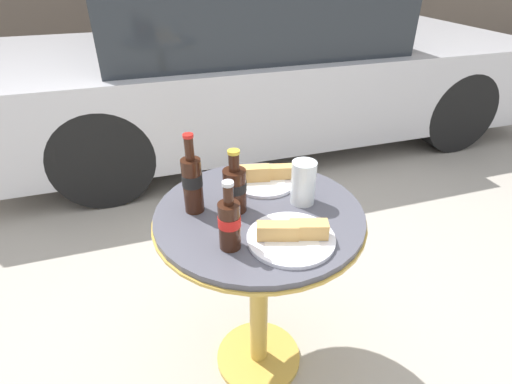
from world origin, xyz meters
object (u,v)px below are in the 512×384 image
object	(u,v)px
cola_bottle_center	(235,188)
drinking_glass	(303,184)
bistro_table	(259,250)
lunch_plate_near	(263,177)
cola_bottle_left	(192,182)
lunch_plate_far	(292,236)
cola_bottle_right	(229,223)
parked_car	(259,66)

from	to	relation	value
cola_bottle_center	drinking_glass	size ratio (longest dim) A/B	1.44
cola_bottle_center	bistro_table	bearing A→B (deg)	-23.00
lunch_plate_near	bistro_table	bearing A→B (deg)	-112.32
cola_bottle_left	cola_bottle_center	xyz separation A→B (m)	(0.12, -0.04, -0.02)
bistro_table	lunch_plate_far	world-z (taller)	lunch_plate_far
bistro_table	drinking_glass	distance (m)	0.27
drinking_glass	bistro_table	bearing A→B (deg)	-177.10
bistro_table	drinking_glass	size ratio (longest dim) A/B	5.06
bistro_table	cola_bottle_center	bearing A→B (deg)	157.00
bistro_table	lunch_plate_near	bearing A→B (deg)	67.68
bistro_table	cola_bottle_right	distance (m)	0.31
bistro_table	lunch_plate_far	size ratio (longest dim) A/B	2.90
cola_bottle_right	drinking_glass	xyz separation A→B (m)	(0.28, 0.15, -0.02)
drinking_glass	lunch_plate_near	world-z (taller)	drinking_glass
bistro_table	cola_bottle_center	distance (m)	0.25
cola_bottle_center	lunch_plate_near	distance (m)	0.20
bistro_table	parked_car	world-z (taller)	parked_car
cola_bottle_center	drinking_glass	distance (m)	0.22
cola_bottle_right	lunch_plate_near	xyz separation A→B (m)	(0.20, 0.31, -0.06)
lunch_plate_near	lunch_plate_far	size ratio (longest dim) A/B	0.91
cola_bottle_left	cola_bottle_right	xyz separation A→B (m)	(0.06, -0.21, -0.02)
bistro_table	lunch_plate_far	xyz separation A→B (m)	(0.04, -0.17, 0.18)
cola_bottle_left	lunch_plate_far	bearing A→B (deg)	-45.61
lunch_plate_far	lunch_plate_near	bearing A→B (deg)	85.19
cola_bottle_center	lunch_plate_near	world-z (taller)	cola_bottle_center
cola_bottle_right	bistro_table	bearing A→B (deg)	47.45
parked_car	lunch_plate_near	bearing A→B (deg)	-107.93
bistro_table	drinking_glass	world-z (taller)	drinking_glass
bistro_table	cola_bottle_right	xyz separation A→B (m)	(-0.13, -0.14, 0.24)
cola_bottle_left	drinking_glass	world-z (taller)	cola_bottle_left
cola_bottle_left	lunch_plate_near	xyz separation A→B (m)	(0.26, 0.10, -0.08)
cola_bottle_left	parked_car	xyz separation A→B (m)	(0.93, 2.17, -0.24)
cola_bottle_left	drinking_glass	distance (m)	0.35
cola_bottle_center	parked_car	bearing A→B (deg)	69.90
cola_bottle_left	lunch_plate_near	distance (m)	0.29
bistro_table	cola_bottle_left	distance (m)	0.33
cola_bottle_right	lunch_plate_far	bearing A→B (deg)	-9.04
cola_bottle_right	cola_bottle_center	xyz separation A→B (m)	(0.06, 0.17, -0.00)
cola_bottle_left	cola_bottle_center	distance (m)	0.13
drinking_glass	parked_car	bearing A→B (deg)	75.19
cola_bottle_left	drinking_glass	bearing A→B (deg)	-9.86
bistro_table	cola_bottle_center	xyz separation A→B (m)	(-0.07, 0.03, 0.24)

